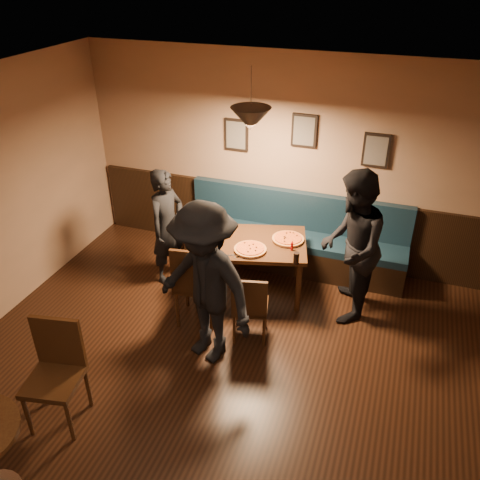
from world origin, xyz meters
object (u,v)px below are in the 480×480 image
Objects in this scene: diner_left at (168,227)px; diner_front at (205,285)px; chair_near_left at (198,281)px; diner_right at (351,247)px; soda_glass at (296,258)px; tabasco_bottle at (292,245)px; cafe_chair_far at (53,379)px; chair_near_right at (250,305)px; booth_bench at (293,234)px; dining_table at (249,267)px.

diner_front is at bearing -125.09° from diner_left.
diner_right is at bearing 14.17° from chair_near_left.
diner_right is 1.01× the size of diner_front.
tabasco_bottle is at bearing 113.22° from soda_glass.
soda_glass is at bearing -66.78° from tabasco_bottle.
chair_near_right is at bearing -137.66° from cafe_chair_far.
diner_front is at bearing -66.87° from chair_near_left.
chair_near_right is at bearing -93.53° from booth_bench.
diner_front is 1.35m from tabasco_bottle.
diner_front reaches higher than booth_bench.
diner_front is at bearing -116.48° from tabasco_bottle.
diner_right is 1.76m from diner_front.
booth_bench is 2.19× the size of dining_table.
soda_glass is at bearing -83.68° from diner_left.
diner_right is 3.35m from cafe_chair_far.
chair_near_right is 0.73m from soda_glass.
dining_table is 0.76× the size of diner_front.
dining_table is 1.30× the size of chair_near_left.
soda_glass is 0.29m from tabasco_bottle.
chair_near_left is at bearing -133.95° from dining_table.
diner_front is (-0.07, -1.24, 0.54)m from dining_table.
cafe_chair_far is (-2.23, -2.47, -0.39)m from diner_right.
booth_bench is 1.12m from soda_glass.
cafe_chair_far reaches higher than dining_table.
diner_left is (-1.45, -0.79, 0.27)m from booth_bench.
chair_near_right is at bearing 71.01° from diner_front.
chair_near_right is (0.28, -0.81, 0.06)m from dining_table.
chair_near_right is 1.59m from diner_left.
diner_right reaches higher than booth_bench.
diner_right reaches higher than diner_left.
diner_right is at bearing 24.61° from soda_glass.
diner_right is 1.75× the size of cafe_chair_far.
soda_glass is (0.65, -0.29, 0.44)m from dining_table.
dining_table is at bearing 106.79° from diner_front.
diner_left is 1.61m from tabasco_bottle.
tabasco_bottle is (-0.11, 0.27, -0.01)m from soda_glass.
dining_table is 1.33m from diner_right.
tabasco_bottle reaches higher than dining_table.
diner_right reaches higher than dining_table.
chair_near_left reaches higher than booth_bench.
chair_near_right is at bearing -16.90° from chair_near_left.
diner_front is 1.63m from cafe_chair_far.
diner_front reaches higher than dining_table.
diner_right is (1.61, 0.67, 0.39)m from chair_near_left.
diner_left is 2.48m from cafe_chair_far.
cafe_chair_far is at bearing -140.27° from chair_near_right.
diner_front is (0.33, -0.53, 0.38)m from chair_near_left.
diner_left reaches higher than dining_table.
diner_front is at bearing -137.08° from cafe_chair_far.
cafe_chair_far is at bearing -126.88° from soda_glass.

